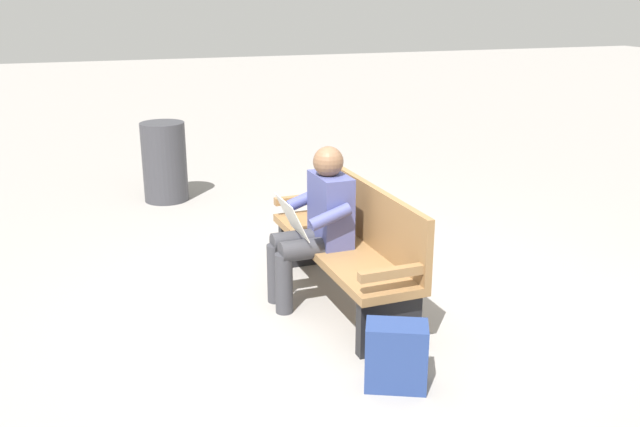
# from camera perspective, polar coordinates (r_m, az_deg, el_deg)

# --- Properties ---
(ground_plane) EXTENTS (40.00, 40.00, 0.00)m
(ground_plane) POSITION_cam_1_polar(r_m,az_deg,el_deg) (5.26, 1.71, -7.25)
(ground_plane) COLOR gray
(bench_near) EXTENTS (1.82, 0.57, 0.90)m
(bench_near) POSITION_cam_1_polar(r_m,az_deg,el_deg) (5.11, 2.49, -2.46)
(bench_near) COLOR olive
(bench_near) RESTS_ON ground
(person_seated) EXTENTS (0.58, 0.59, 1.18)m
(person_seated) POSITION_cam_1_polar(r_m,az_deg,el_deg) (5.05, -0.31, -0.67)
(person_seated) COLOR #474C84
(person_seated) RESTS_ON ground
(backpack) EXTENTS (0.36, 0.42, 0.40)m
(backpack) POSITION_cam_1_polar(r_m,az_deg,el_deg) (4.16, 6.27, -11.52)
(backpack) COLOR navy
(backpack) RESTS_ON ground
(trash_bin) EXTENTS (0.48, 0.48, 0.87)m
(trash_bin) POSITION_cam_1_polar(r_m,az_deg,el_deg) (7.83, -12.65, 4.16)
(trash_bin) COLOR #38383D
(trash_bin) RESTS_ON ground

